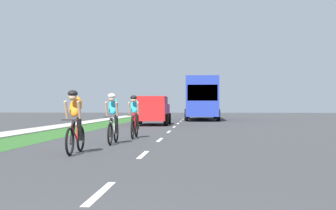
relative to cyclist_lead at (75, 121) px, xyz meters
name	(u,v)px	position (x,y,z in m)	size (l,w,h in m)	color
ground_plane	(170,131)	(1.71, 11.18, -0.81)	(120.00, 120.00, 0.00)	#38383A
grass_verge	(73,130)	(-3.06, 11.18, -0.81)	(2.07, 70.00, 0.01)	#2D6026
sidewalk_concrete	(37,130)	(-4.82, 11.18, -0.81)	(1.45, 70.00, 0.10)	#B2ADA3
lane_markings_center	(174,127)	(1.71, 15.18, -0.81)	(0.12, 52.71, 0.01)	white
cyclist_lead	(75,121)	(0.00, 0.00, 0.00)	(0.42, 1.72, 1.58)	black
cyclist_trailing	(113,118)	(0.40, 3.06, 0.00)	(0.42, 1.72, 1.58)	black
cyclist_distant	(134,116)	(0.72, 5.69, 0.00)	(0.42, 1.72, 1.58)	black
suv_red	(152,110)	(0.20, 17.90, 0.14)	(2.15, 4.70, 1.79)	red
bus_blue	(202,97)	(3.39, 29.46, 1.17)	(2.78, 11.60, 3.48)	#23389E
pickup_dark_green	(200,109)	(3.30, 45.42, 0.02)	(2.22, 5.10, 1.64)	#194C2D
sedan_white	(202,109)	(3.57, 55.50, -0.04)	(1.98, 4.30, 1.52)	silver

